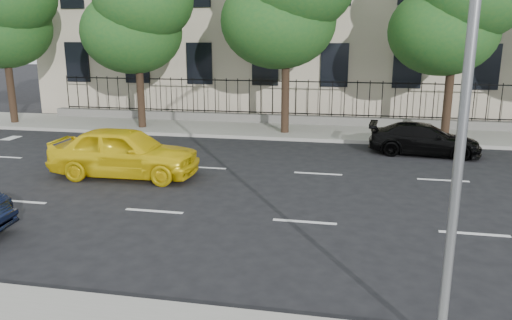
# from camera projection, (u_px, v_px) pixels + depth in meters

# --- Properties ---
(ground) EXTENTS (120.00, 120.00, 0.00)m
(ground) POSITION_uv_depth(u_px,v_px,m) (292.00, 266.00, 10.11)
(ground) COLOR black
(ground) RESTS_ON ground
(far_sidewalk) EXTENTS (60.00, 4.00, 0.15)m
(far_sidewalk) POSITION_uv_depth(u_px,v_px,m) (329.00, 132.00, 23.40)
(far_sidewalk) COLOR gray
(far_sidewalk) RESTS_ON ground
(lane_markings) EXTENTS (49.60, 4.62, 0.01)m
(lane_markings) POSITION_uv_depth(u_px,v_px,m) (312.00, 194.00, 14.62)
(lane_markings) COLOR silver
(lane_markings) RESTS_ON ground
(iron_fence) EXTENTS (30.00, 0.50, 2.20)m
(iron_fence) POSITION_uv_depth(u_px,v_px,m) (332.00, 114.00, 24.87)
(iron_fence) COLOR slate
(iron_fence) RESTS_ON far_sidewalk
(tree_a) EXTENTS (5.71, 5.31, 9.39)m
(tree_a) POSITION_uv_depth(u_px,v_px,m) (3.00, 1.00, 24.29)
(tree_a) COLOR #382619
(tree_a) RESTS_ON far_sidewalk
(tree_b) EXTENTS (5.53, 5.12, 8.97)m
(tree_b) POSITION_uv_depth(u_px,v_px,m) (138.00, 5.00, 23.04)
(tree_b) COLOR #382619
(tree_b) RESTS_ON far_sidewalk
(tree_d) EXTENTS (5.34, 4.94, 8.84)m
(tree_d) POSITION_uv_depth(u_px,v_px,m) (457.00, 2.00, 20.42)
(tree_d) COLOR #382619
(tree_d) RESTS_ON far_sidewalk
(yellow_taxi) EXTENTS (4.87, 2.02, 1.65)m
(yellow_taxi) POSITION_uv_depth(u_px,v_px,m) (125.00, 152.00, 16.26)
(yellow_taxi) COLOR yellow
(yellow_taxi) RESTS_ON ground
(black_sedan) EXTENTS (4.32, 2.07, 1.21)m
(black_sedan) POSITION_uv_depth(u_px,v_px,m) (424.00, 139.00, 19.29)
(black_sedan) COLOR black
(black_sedan) RESTS_ON ground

